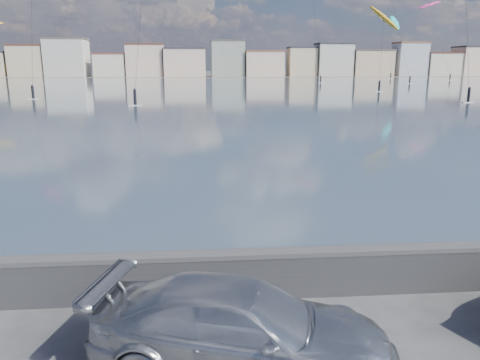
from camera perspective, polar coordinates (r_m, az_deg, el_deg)
name	(u,v)px	position (r m, az deg, el deg)	size (l,w,h in m)	color
bay_water	(200,88)	(97.79, -4.86, 11.09)	(500.00, 177.00, 0.00)	#334656
far_shore_strip	(200,76)	(206.23, -4.84, 12.55)	(500.00, 60.00, 0.00)	#4C473D
seawall	(197,273)	(9.80, -5.32, -11.20)	(400.00, 0.36, 1.08)	#28282B
far_buildings	(203,61)	(192.18, -4.47, 14.26)	(240.79, 13.26, 14.60)	beige
car_silver	(242,329)	(7.70, 0.27, -17.66)	(1.95, 4.81, 1.39)	#AEB0B5
kitesurfer_2	(395,23)	(178.71, 18.33, 17.70)	(6.08, 12.67, 22.25)	#19BFBF
kitesurfer_8	(384,18)	(97.76, 17.10, 18.32)	(6.72, 13.81, 16.64)	#BF8C19
kitesurfer_12	(430,6)	(174.30, 22.16, 19.03)	(7.90, 17.33, 25.50)	#E5338C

